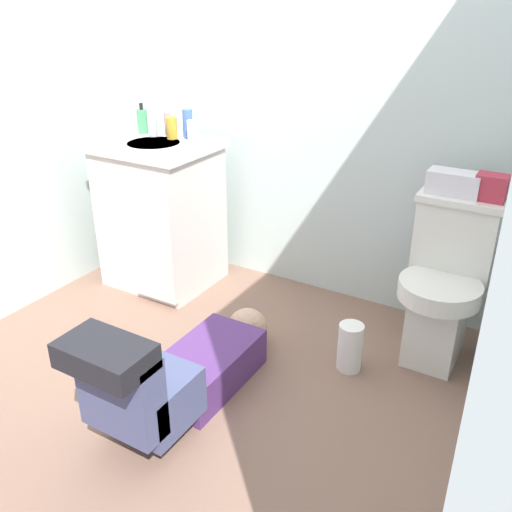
{
  "coord_description": "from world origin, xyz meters",
  "views": [
    {
      "loc": [
        1.22,
        -1.54,
        1.54
      ],
      "look_at": [
        0.06,
        0.43,
        0.45
      ],
      "focal_mm": 38.99,
      "sensor_mm": 36.0,
      "label": 1
    }
  ],
  "objects_px": {
    "paper_towel_roll": "(350,347)",
    "bottle_clear": "(152,120)",
    "toilet": "(445,283)",
    "person_plumber": "(179,371)",
    "toiletry_bag": "(491,187)",
    "soap_dispenser": "(142,121)",
    "faucet": "(172,127)",
    "bottle_white": "(192,131)",
    "bottle_amber": "(172,128)",
    "bottle_blue": "(188,124)",
    "vanity_cabinet": "(161,213)",
    "tissue_box": "(454,183)",
    "bottle_pink": "(168,124)"
  },
  "relations": [
    {
      "from": "toilet",
      "to": "person_plumber",
      "type": "bearing_deg",
      "value": -131.17
    },
    {
      "from": "paper_towel_roll",
      "to": "faucet",
      "type": "bearing_deg",
      "value": 162.34
    },
    {
      "from": "faucet",
      "to": "bottle_blue",
      "type": "xyz_separation_m",
      "value": [
        0.1,
        0.02,
        0.03
      ]
    },
    {
      "from": "bottle_amber",
      "to": "bottle_blue",
      "type": "xyz_separation_m",
      "value": [
        0.06,
        0.06,
        0.02
      ]
    },
    {
      "from": "bottle_pink",
      "to": "paper_towel_roll",
      "type": "relative_size",
      "value": 0.57
    },
    {
      "from": "vanity_cabinet",
      "to": "person_plumber",
      "type": "bearing_deg",
      "value": -47.93
    },
    {
      "from": "toiletry_bag",
      "to": "soap_dispenser",
      "type": "relative_size",
      "value": 0.75
    },
    {
      "from": "bottle_amber",
      "to": "toilet",
      "type": "bearing_deg",
      "value": -1.47
    },
    {
      "from": "tissue_box",
      "to": "bottle_blue",
      "type": "height_order",
      "value": "bottle_blue"
    },
    {
      "from": "vanity_cabinet",
      "to": "faucet",
      "type": "relative_size",
      "value": 8.2
    },
    {
      "from": "soap_dispenser",
      "to": "bottle_white",
      "type": "distance_m",
      "value": 0.36
    },
    {
      "from": "bottle_clear",
      "to": "bottle_blue",
      "type": "distance_m",
      "value": 0.2
    },
    {
      "from": "faucet",
      "to": "soap_dispenser",
      "type": "height_order",
      "value": "soap_dispenser"
    },
    {
      "from": "bottle_white",
      "to": "paper_towel_roll",
      "type": "height_order",
      "value": "bottle_white"
    },
    {
      "from": "toilet",
      "to": "bottle_amber",
      "type": "bearing_deg",
      "value": 178.53
    },
    {
      "from": "tissue_box",
      "to": "bottle_white",
      "type": "relative_size",
      "value": 1.94
    },
    {
      "from": "toilet",
      "to": "vanity_cabinet",
      "type": "xyz_separation_m",
      "value": [
        -1.55,
        -0.07,
        0.05
      ]
    },
    {
      "from": "soap_dispenser",
      "to": "bottle_amber",
      "type": "distance_m",
      "value": 0.22
    },
    {
      "from": "bottle_clear",
      "to": "bottle_white",
      "type": "bearing_deg",
      "value": -0.13
    },
    {
      "from": "bottle_pink",
      "to": "faucet",
      "type": "bearing_deg",
      "value": -9.61
    },
    {
      "from": "vanity_cabinet",
      "to": "paper_towel_roll",
      "type": "xyz_separation_m",
      "value": [
        1.25,
        -0.25,
        -0.31
      ]
    },
    {
      "from": "bottle_pink",
      "to": "bottle_clear",
      "type": "bearing_deg",
      "value": -144.12
    },
    {
      "from": "faucet",
      "to": "bottle_white",
      "type": "bearing_deg",
      "value": -14.95
    },
    {
      "from": "bottle_pink",
      "to": "bottle_white",
      "type": "height_order",
      "value": "bottle_pink"
    },
    {
      "from": "soap_dispenser",
      "to": "bottle_amber",
      "type": "relative_size",
      "value": 1.43
    },
    {
      "from": "toiletry_bag",
      "to": "bottle_pink",
      "type": "height_order",
      "value": "bottle_pink"
    },
    {
      "from": "faucet",
      "to": "toilet",
      "type": "bearing_deg",
      "value": -2.95
    },
    {
      "from": "paper_towel_roll",
      "to": "toiletry_bag",
      "type": "bearing_deg",
      "value": 45.35
    },
    {
      "from": "toilet",
      "to": "faucet",
      "type": "distance_m",
      "value": 1.64
    },
    {
      "from": "faucet",
      "to": "bottle_amber",
      "type": "height_order",
      "value": "bottle_amber"
    },
    {
      "from": "toilet",
      "to": "faucet",
      "type": "height_order",
      "value": "faucet"
    },
    {
      "from": "person_plumber",
      "to": "bottle_pink",
      "type": "distance_m",
      "value": 1.45
    },
    {
      "from": "faucet",
      "to": "bottle_white",
      "type": "relative_size",
      "value": 0.88
    },
    {
      "from": "vanity_cabinet",
      "to": "tissue_box",
      "type": "relative_size",
      "value": 3.73
    },
    {
      "from": "faucet",
      "to": "bottle_blue",
      "type": "bearing_deg",
      "value": 10.4
    },
    {
      "from": "vanity_cabinet",
      "to": "soap_dispenser",
      "type": "distance_m",
      "value": 0.52
    },
    {
      "from": "toilet",
      "to": "faucet",
      "type": "bearing_deg",
      "value": 177.05
    },
    {
      "from": "bottle_white",
      "to": "bottle_clear",
      "type": "bearing_deg",
      "value": 179.87
    },
    {
      "from": "toilet",
      "to": "tissue_box",
      "type": "distance_m",
      "value": 0.44
    },
    {
      "from": "bottle_pink",
      "to": "bottle_amber",
      "type": "height_order",
      "value": "bottle_pink"
    },
    {
      "from": "bottle_pink",
      "to": "bottle_white",
      "type": "relative_size",
      "value": 1.14
    },
    {
      "from": "person_plumber",
      "to": "paper_towel_roll",
      "type": "xyz_separation_m",
      "value": [
        0.49,
        0.59,
        -0.06
      ]
    },
    {
      "from": "toiletry_bag",
      "to": "bottle_blue",
      "type": "bearing_deg",
      "value": 179.73
    },
    {
      "from": "tissue_box",
      "to": "bottle_blue",
      "type": "distance_m",
      "value": 1.42
    },
    {
      "from": "paper_towel_roll",
      "to": "bottle_clear",
      "type": "bearing_deg",
      "value": 165.31
    },
    {
      "from": "bottle_amber",
      "to": "bottle_pink",
      "type": "bearing_deg",
      "value": 142.7
    },
    {
      "from": "person_plumber",
      "to": "bottle_clear",
      "type": "xyz_separation_m",
      "value": [
        -0.86,
        0.94,
        0.73
      ]
    },
    {
      "from": "person_plumber",
      "to": "toiletry_bag",
      "type": "bearing_deg",
      "value": 48.0
    },
    {
      "from": "tissue_box",
      "to": "toiletry_bag",
      "type": "xyz_separation_m",
      "value": [
        0.15,
        0.0,
        0.01
      ]
    },
    {
      "from": "tissue_box",
      "to": "bottle_blue",
      "type": "relative_size",
      "value": 1.43
    }
  ]
}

